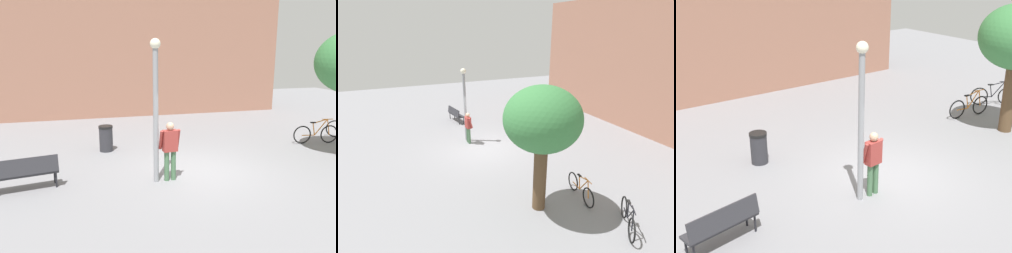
# 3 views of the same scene
# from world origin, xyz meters

# --- Properties ---
(ground_plane) EXTENTS (36.00, 36.00, 0.00)m
(ground_plane) POSITION_xyz_m (0.00, 0.00, 0.00)
(ground_plane) COLOR gray
(building_facade) EXTENTS (15.79, 2.00, 7.63)m
(building_facade) POSITION_xyz_m (0.00, 9.83, 3.81)
(building_facade) COLOR #9E6B56
(building_facade) RESTS_ON ground_plane
(lamppost) EXTENTS (0.28, 0.28, 3.90)m
(lamppost) POSITION_xyz_m (-1.39, -0.48, 2.26)
(lamppost) COLOR gray
(lamppost) RESTS_ON ground_plane
(person_by_lamppost) EXTENTS (0.61, 0.32, 1.67)m
(person_by_lamppost) POSITION_xyz_m (-0.99, -0.47, 0.97)
(person_by_lamppost) COLOR #47704C
(person_by_lamppost) RESTS_ON ground_plane
(park_bench) EXTENTS (1.66, 0.75, 0.92)m
(park_bench) POSITION_xyz_m (-4.79, -0.25, 0.55)
(park_bench) COLOR #2D2D33
(park_bench) RESTS_ON ground_plane
(bicycle_orange) EXTENTS (1.79, 0.35, 0.97)m
(bicycle_orange) POSITION_xyz_m (5.50, 1.75, 0.38)
(bicycle_orange) COLOR black
(bicycle_orange) RESTS_ON ground_plane
(trash_bin) EXTENTS (0.50, 0.50, 0.93)m
(trash_bin) POSITION_xyz_m (-2.47, 2.82, 0.47)
(trash_bin) COLOR #2D2D33
(trash_bin) RESTS_ON ground_plane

